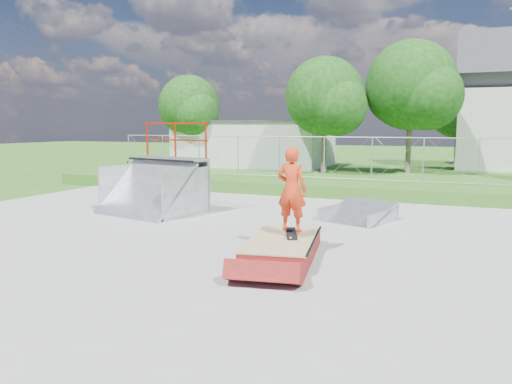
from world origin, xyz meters
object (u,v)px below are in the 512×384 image
(quarter_pipe, at_px, (150,168))
(skater, at_px, (292,193))
(grind_box, at_px, (283,248))
(flat_bank_ramp, at_px, (358,213))

(quarter_pipe, bearing_deg, skater, -16.38)
(grind_box, distance_m, flat_bank_ramp, 4.63)
(quarter_pipe, relative_size, skater, 1.60)
(flat_bank_ramp, bearing_deg, skater, -78.45)
(grind_box, xyz_separation_m, quarter_pipe, (-5.60, 3.39, 1.22))
(flat_bank_ramp, bearing_deg, quarter_pipe, -150.11)
(grind_box, bearing_deg, quarter_pipe, 138.91)
(flat_bank_ramp, height_order, skater, skater)
(grind_box, xyz_separation_m, flat_bank_ramp, (0.68, 4.58, 0.05))
(grind_box, distance_m, skater, 1.18)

